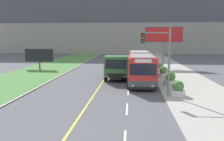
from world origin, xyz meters
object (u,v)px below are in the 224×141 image
traffic_light_mast (160,53)px  planter_round_far (159,67)px  billboard_large (164,36)px  planter_round_third (163,72)px  dump_truck (117,68)px  planter_round_near (178,89)px  billboard_small (39,56)px  planter_round_second (170,79)px  city_bus (140,66)px

traffic_light_mast → planter_round_far: (1.57, 12.76, -2.84)m
billboard_large → planter_round_third: bearing=-97.4°
dump_truck → planter_round_near: (5.25, -6.67, -0.73)m
billboard_large → billboard_small: billboard_large is taller
planter_round_second → planter_round_far: planter_round_second is taller
billboard_small → planter_round_far: billboard_small is taller
dump_truck → city_bus: bearing=1.1°
traffic_light_mast → planter_round_second: (1.59, 4.28, -2.82)m
traffic_light_mast → city_bus: bearing=100.5°
planter_round_second → planter_round_far: bearing=90.2°
traffic_light_mast → planter_round_second: traffic_light_mast is taller
traffic_light_mast → planter_round_near: 3.20m
billboard_large → planter_round_far: size_ratio=5.28×
billboard_small → city_bus: bearing=-25.2°
billboard_large → city_bus: bearing=-110.2°
dump_truck → billboard_small: bearing=150.1°
city_bus → dump_truck: (-2.53, -0.05, -0.17)m
billboard_large → planter_round_far: (-1.10, -4.67, -4.26)m
billboard_large → planter_round_third: 9.94m
traffic_light_mast → planter_round_far: size_ratio=4.54×
city_bus → planter_round_near: size_ratio=9.93×
planter_round_near → city_bus: bearing=112.0°
planter_round_third → billboard_small: bearing=163.7°
dump_truck → planter_round_second: (5.37, -2.43, -0.71)m
billboard_small → planter_round_third: billboard_small is taller
planter_round_second → dump_truck: bearing=155.7°
planter_round_far → city_bus: bearing=-115.1°
traffic_light_mast → planter_round_third: (1.52, 8.52, -2.82)m
billboard_large → planter_round_near: 17.94m
dump_truck → planter_round_far: 8.11m
billboard_large → planter_round_near: billboard_large is taller
traffic_light_mast → planter_round_second: 5.36m
billboard_large → planter_round_far: billboard_large is taller
billboard_large → billboard_small: bearing=-168.0°
city_bus → planter_round_third: (2.77, 1.76, -0.89)m
billboard_small → planter_round_near: bearing=-38.3°
billboard_large → planter_round_second: bearing=-94.7°
planter_round_far → dump_truck: bearing=-131.5°
billboard_large → dump_truck: bearing=-121.0°
planter_round_second → planter_round_third: 4.24m
planter_round_near → planter_round_third: (0.05, 8.48, 0.02)m
city_bus → planter_round_near: 7.30m
traffic_light_mast → billboard_large: billboard_large is taller
city_bus → billboard_small: bearing=154.8°
billboard_small → planter_round_far: bearing=-2.6°
billboard_small → planter_round_second: bearing=-28.2°
planter_round_second → planter_round_far: size_ratio=1.05×
dump_truck → billboard_large: (6.45, 10.72, 3.53)m
city_bus → billboard_small: 15.90m
city_bus → traffic_light_mast: traffic_light_mast is taller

